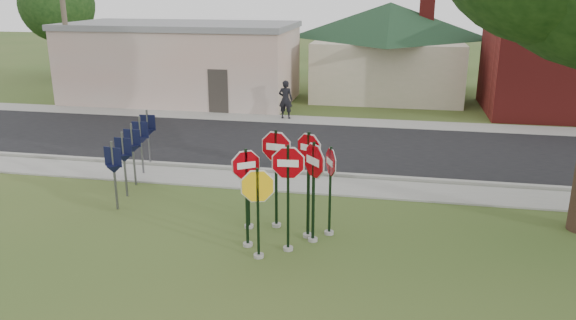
% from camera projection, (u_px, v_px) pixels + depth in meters
% --- Properties ---
extents(ground, '(120.00, 120.00, 0.00)m').
position_uv_depth(ground, '(270.00, 266.00, 12.69)').
color(ground, '#33501E').
rests_on(ground, ground).
extents(sidewalk_near, '(60.00, 1.60, 0.06)m').
position_uv_depth(sidewalk_near, '(308.00, 184.00, 17.83)').
color(sidewalk_near, gray).
rests_on(sidewalk_near, ground).
extents(road, '(60.00, 7.00, 0.04)m').
position_uv_depth(road, '(326.00, 147.00, 22.05)').
color(road, black).
rests_on(road, ground).
extents(sidewalk_far, '(60.00, 1.60, 0.06)m').
position_uv_depth(sidewalk_far, '(338.00, 122.00, 26.08)').
color(sidewalk_far, gray).
rests_on(sidewalk_far, ground).
extents(curb, '(60.00, 0.20, 0.14)m').
position_uv_depth(curb, '(313.00, 173.00, 18.76)').
color(curb, gray).
rests_on(curb, ground).
extents(stop_sign_center, '(1.06, 0.24, 2.73)m').
position_uv_depth(stop_sign_center, '(288.00, 183.00, 12.96)').
color(stop_sign_center, gray).
rests_on(stop_sign_center, ground).
extents(stop_sign_yellow, '(1.03, 0.32, 2.30)m').
position_uv_depth(stop_sign_yellow, '(258.00, 202.00, 12.70)').
color(stop_sign_yellow, gray).
rests_on(stop_sign_yellow, ground).
extents(stop_sign_left, '(0.81, 0.56, 2.56)m').
position_uv_depth(stop_sign_left, '(246.00, 186.00, 13.22)').
color(stop_sign_left, gray).
rests_on(stop_sign_left, ground).
extents(stop_sign_right, '(0.79, 0.89, 2.67)m').
position_uv_depth(stop_sign_right, '(314.00, 177.00, 13.45)').
color(stop_sign_right, gray).
rests_on(stop_sign_right, ground).
extents(stop_sign_back_right, '(0.86, 0.47, 2.83)m').
position_uv_depth(stop_sign_back_right, '(309.00, 171.00, 13.66)').
color(stop_sign_back_right, gray).
rests_on(stop_sign_back_right, ground).
extents(stop_sign_back_left, '(1.08, 0.24, 2.73)m').
position_uv_depth(stop_sign_back_left, '(276.00, 165.00, 14.29)').
color(stop_sign_back_left, gray).
rests_on(stop_sign_back_left, ground).
extents(stop_sign_far_right, '(0.42, 0.89, 2.42)m').
position_uv_depth(stop_sign_far_right, '(330.00, 180.00, 13.90)').
color(stop_sign_far_right, gray).
rests_on(stop_sign_far_right, ground).
extents(stop_sign_far_left, '(0.41, 0.90, 2.12)m').
position_uv_depth(stop_sign_far_left, '(248.00, 183.00, 14.35)').
color(stop_sign_far_left, gray).
rests_on(stop_sign_far_left, ground).
extents(route_sign_row, '(1.43, 4.63, 2.00)m').
position_uv_depth(route_sign_row, '(133.00, 148.00, 17.53)').
color(route_sign_row, '#59595E').
rests_on(route_sign_row, ground).
extents(building_stucco, '(12.20, 6.20, 4.20)m').
position_uv_depth(building_stucco, '(182.00, 61.00, 30.57)').
color(building_stucco, beige).
rests_on(building_stucco, ground).
extents(building_house, '(11.60, 11.60, 6.20)m').
position_uv_depth(building_house, '(389.00, 31.00, 31.86)').
color(building_house, beige).
rests_on(building_house, ground).
extents(utility_pole_near, '(2.20, 0.26, 9.50)m').
position_uv_depth(utility_pole_near, '(63.00, 9.00, 28.03)').
color(utility_pole_near, '#4A3E31').
rests_on(utility_pole_near, ground).
extents(bg_tree_left, '(4.90, 4.90, 7.35)m').
position_uv_depth(bg_tree_left, '(57.00, 5.00, 37.40)').
color(bg_tree_left, black).
rests_on(bg_tree_left, ground).
extents(pedestrian, '(0.67, 0.45, 1.81)m').
position_uv_depth(pedestrian, '(286.00, 99.00, 26.38)').
color(pedestrian, black).
rests_on(pedestrian, sidewalk_far).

